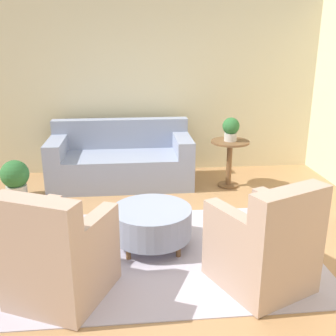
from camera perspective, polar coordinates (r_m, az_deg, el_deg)
name	(u,v)px	position (r m, az deg, el deg)	size (l,w,h in m)	color
ground_plane	(159,254)	(4.14, -1.35, -12.36)	(16.00, 16.00, 0.00)	#AD7F51
wall_back	(145,86)	(6.49, -3.40, 11.80)	(9.64, 0.12, 2.80)	beige
rug	(159,253)	(4.14, -1.35, -12.30)	(3.19, 2.07, 0.01)	#BCB2C1
couch	(121,162)	(6.03, -6.81, 0.92)	(2.11, 0.97, 0.93)	#8E99B2
armchair_left	(58,258)	(3.44, -15.69, -12.40)	(0.96, 1.00, 0.99)	tan
armchair_right	(265,247)	(3.57, 13.92, -11.09)	(0.96, 1.00, 0.99)	tan
ottoman_table	(152,222)	(4.16, -2.37, -7.84)	(0.84, 0.84, 0.43)	#8E99B2
side_table	(229,155)	(5.88, 8.91, 1.82)	(0.56, 0.56, 0.70)	brown
potted_plant_on_side_table	(231,128)	(5.78, 9.11, 5.71)	(0.25, 0.25, 0.34)	beige
potted_plant_floor	(15,177)	(5.84, -21.31, -1.28)	(0.39, 0.39, 0.53)	beige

